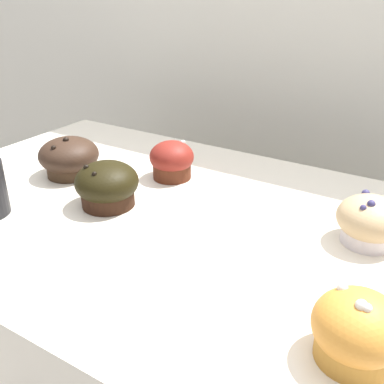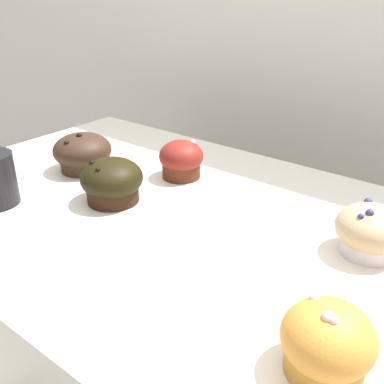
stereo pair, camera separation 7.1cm
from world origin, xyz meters
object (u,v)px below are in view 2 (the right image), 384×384
object	(u,v)px
muffin_back_right	(181,160)
muffin_front_left	(370,231)
muffin_back_left	(112,181)
muffin_front_center	(327,343)
muffin_front_right	(83,153)

from	to	relation	value
muffin_back_right	muffin_front_left	bearing A→B (deg)	-6.75
muffin_back_left	muffin_front_left	world-z (taller)	muffin_back_left
muffin_front_left	muffin_front_center	bearing A→B (deg)	-80.79
muffin_front_right	muffin_back_left	bearing A→B (deg)	-21.67
muffin_back_left	muffin_front_right	xyz separation A→B (m)	(-0.15, 0.06, -0.00)
muffin_back_right	muffin_front_left	world-z (taller)	muffin_front_left
muffin_back_left	muffin_front_right	distance (m)	0.16
muffin_back_left	muffin_back_right	world-z (taller)	muffin_back_left
muffin_back_left	muffin_front_left	bearing A→B (deg)	15.17
muffin_front_center	muffin_back_left	bearing A→B (deg)	163.69
muffin_front_center	muffin_back_left	size ratio (longest dim) A/B	0.85
muffin_front_left	muffin_front_right	size ratio (longest dim) A/B	0.84
muffin_front_left	muffin_front_right	distance (m)	0.55
muffin_front_right	muffin_back_right	bearing A→B (deg)	27.94
muffin_front_center	muffin_front_right	bearing A→B (deg)	162.29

